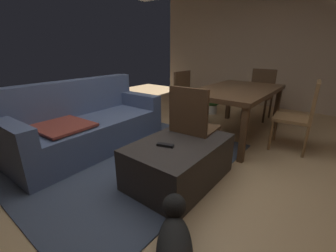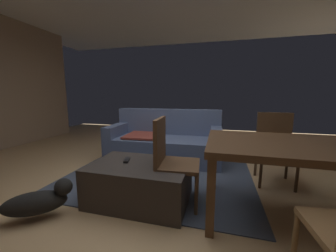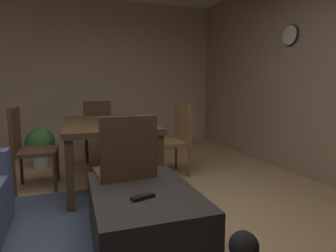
{
  "view_description": "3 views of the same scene",
  "coord_description": "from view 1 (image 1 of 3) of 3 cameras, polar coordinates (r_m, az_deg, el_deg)",
  "views": [
    {
      "loc": [
        -1.7,
        -1.37,
        1.3
      ],
      "look_at": [
        -0.51,
        -0.42,
        0.76
      ],
      "focal_mm": 23.42,
      "sensor_mm": 36.0,
      "label": 1
    },
    {
      "loc": [
        0.74,
        -2.1,
        1.17
      ],
      "look_at": [
        0.39,
        -0.79,
        0.95
      ],
      "focal_mm": 20.77,
      "sensor_mm": 36.0,
      "label": 2
    },
    {
      "loc": [
        -1.93,
        0.21,
        1.13
      ],
      "look_at": [
        0.37,
        -0.57,
        0.81
      ],
      "focal_mm": 30.0,
      "sensor_mm": 36.0,
      "label": 3
    }
  ],
  "objects": [
    {
      "name": "dining_table",
      "position": [
        3.46,
        17.37,
        8.1
      ],
      "size": [
        1.67,
        0.98,
        0.74
      ],
      "color": "#513823",
      "rests_on": "ground"
    },
    {
      "name": "couch",
      "position": [
        3.15,
        -20.44,
        0.12
      ],
      "size": [
        2.0,
        0.94,
        0.9
      ],
      "color": "#4C5B7F",
      "rests_on": "ground"
    },
    {
      "name": "wall_right_window_side",
      "position": [
        5.68,
        25.8,
        18.87
      ],
      "size": [
        0.12,
        5.7,
        2.83
      ],
      "primitive_type": "cube",
      "color": "#C4AA91",
      "rests_on": "ground"
    },
    {
      "name": "potted_plant",
      "position": [
        4.67,
        11.45,
        7.2
      ],
      "size": [
        0.4,
        0.4,
        0.59
      ],
      "color": "beige",
      "rests_on": "ground"
    },
    {
      "name": "dining_chair_north",
      "position": [
        3.88,
        4.95,
        7.94
      ],
      "size": [
        0.45,
        0.45,
        0.93
      ],
      "color": "#513823",
      "rests_on": "ground"
    },
    {
      "name": "dining_chair_south",
      "position": [
        3.3,
        31.47,
        3.02
      ],
      "size": [
        0.47,
        0.47,
        0.93
      ],
      "color": "brown",
      "rests_on": "ground"
    },
    {
      "name": "dining_chair_west",
      "position": [
        2.42,
        6.35,
        0.72
      ],
      "size": [
        0.47,
        0.47,
        0.93
      ],
      "color": "#513823",
      "rests_on": "ground"
    },
    {
      "name": "small_dog",
      "position": [
        1.52,
        1.69,
        -28.12
      ],
      "size": [
        0.57,
        0.51,
        0.31
      ],
      "color": "black",
      "rests_on": "ground"
    },
    {
      "name": "area_rug",
      "position": [
        2.77,
        -9.04,
        -8.56
      ],
      "size": [
        2.6,
        2.0,
        0.01
      ],
      "primitive_type": "cube",
      "color": "#3D475B",
      "rests_on": "ground"
    },
    {
      "name": "tv_remote",
      "position": [
        2.06,
        -0.72,
        -4.99
      ],
      "size": [
        0.1,
        0.17,
        0.02
      ],
      "primitive_type": "cube",
      "rotation": [
        0.0,
        0.0,
        0.31
      ],
      "color": "black",
      "rests_on": "ottoman_coffee_table"
    },
    {
      "name": "dining_chair_east",
      "position": [
        4.64,
        22.88,
        8.38
      ],
      "size": [
        0.44,
        0.44,
        0.93
      ],
      "color": "#513823",
      "rests_on": "ground"
    },
    {
      "name": "ottoman_coffee_table",
      "position": [
        2.26,
        2.95,
        -9.11
      ],
      "size": [
        1.06,
        0.7,
        0.43
      ],
      "primitive_type": "cube",
      "color": "#2D2826",
      "rests_on": "ground"
    },
    {
      "name": "floor",
      "position": [
        2.54,
        -0.41,
        -11.19
      ],
      "size": [
        9.13,
        9.13,
        0.0
      ],
      "primitive_type": "plane",
      "color": "tan"
    }
  ]
}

